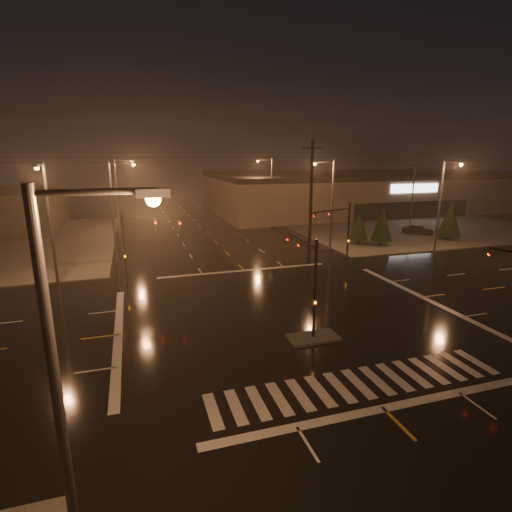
% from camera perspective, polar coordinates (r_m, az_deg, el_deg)
% --- Properties ---
extents(ground, '(140.00, 140.00, 0.00)m').
position_cam_1_polar(ground, '(27.59, 4.58, -8.22)').
color(ground, black).
rests_on(ground, ground).
extents(sidewalk_ne, '(36.00, 36.00, 0.12)m').
position_cam_1_polar(sidewalk_ne, '(67.49, 19.00, 4.55)').
color(sidewalk_ne, '#46443F').
rests_on(sidewalk_ne, ground).
extents(median_island, '(3.00, 1.60, 0.15)m').
position_cam_1_polar(median_island, '(24.22, 8.16, -11.45)').
color(median_island, '#46443F').
rests_on(median_island, ground).
extents(crosswalk, '(15.00, 2.60, 0.01)m').
position_cam_1_polar(crosswalk, '(20.42, 14.42, -17.24)').
color(crosswalk, beige).
rests_on(crosswalk, ground).
extents(stop_bar_near, '(16.00, 0.50, 0.01)m').
position_cam_1_polar(stop_bar_near, '(19.04, 17.74, -20.03)').
color(stop_bar_near, beige).
rests_on(stop_bar_near, ground).
extents(stop_bar_far, '(16.00, 0.50, 0.01)m').
position_cam_1_polar(stop_bar_far, '(37.44, -1.67, -2.07)').
color(stop_bar_far, beige).
rests_on(stop_bar_far, ground).
extents(parking_lot, '(50.00, 24.00, 0.08)m').
position_cam_1_polar(parking_lot, '(69.04, 23.34, 4.34)').
color(parking_lot, black).
rests_on(parking_lot, ground).
extents(retail_building, '(60.20, 28.30, 7.20)m').
position_cam_1_polar(retail_building, '(82.96, 15.53, 9.11)').
color(retail_building, brown).
rests_on(retail_building, ground).
extents(signal_mast_median, '(0.25, 4.59, 6.00)m').
position_cam_1_polar(signal_mast_median, '(23.68, 7.51, -2.48)').
color(signal_mast_median, black).
rests_on(signal_mast_median, ground).
extents(signal_mast_ne, '(4.84, 1.86, 6.00)m').
position_cam_1_polar(signal_mast_ne, '(39.38, 12.11, 4.09)').
color(signal_mast_ne, black).
rests_on(signal_mast_ne, ground).
extents(signal_mast_nw, '(4.84, 1.86, 6.00)m').
position_cam_1_polar(signal_mast_nw, '(34.42, -16.73, 2.36)').
color(signal_mast_nw, black).
rests_on(signal_mast_nw, ground).
extents(streetlight_0, '(2.77, 0.32, 10.00)m').
position_cam_1_polar(streetlight_0, '(9.94, -24.95, -15.50)').
color(streetlight_0, '#38383A').
rests_on(streetlight_0, ground).
extents(streetlight_1, '(2.77, 0.32, 10.00)m').
position_cam_1_polar(streetlight_1, '(41.91, -19.44, 6.98)').
color(streetlight_1, '#38383A').
rests_on(streetlight_1, ground).
extents(streetlight_2, '(2.77, 0.32, 10.00)m').
position_cam_1_polar(streetlight_2, '(57.83, -19.00, 8.80)').
color(streetlight_2, '#38383A').
rests_on(streetlight_2, ground).
extents(streetlight_3, '(2.77, 0.32, 10.00)m').
position_cam_1_polar(streetlight_3, '(45.00, 10.48, 7.99)').
color(streetlight_3, '#38383A').
rests_on(streetlight_3, ground).
extents(streetlight_4, '(2.77, 0.32, 10.00)m').
position_cam_1_polar(streetlight_4, '(63.32, 1.98, 9.96)').
color(streetlight_4, '#38383A').
rests_on(streetlight_4, ground).
extents(streetlight_5, '(0.32, 2.77, 10.00)m').
position_cam_1_polar(streetlight_5, '(35.69, -27.51, 5.05)').
color(streetlight_5, '#38383A').
rests_on(streetlight_5, ground).
extents(streetlight_6, '(0.32, 2.77, 10.00)m').
position_cam_1_polar(streetlight_6, '(47.27, 25.06, 7.19)').
color(streetlight_6, '#38383A').
rests_on(streetlight_6, ground).
extents(utility_pole_1, '(2.20, 0.32, 12.00)m').
position_cam_1_polar(utility_pole_1, '(41.78, 7.86, 8.08)').
color(utility_pole_1, black).
rests_on(utility_pole_1, ground).
extents(conifer_0, '(2.16, 2.16, 4.07)m').
position_cam_1_polar(conifer_0, '(49.00, 14.51, 4.23)').
color(conifer_0, black).
rests_on(conifer_0, ground).
extents(conifer_1, '(2.47, 2.47, 4.57)m').
position_cam_1_polar(conifer_1, '(49.14, 17.58, 4.34)').
color(conifer_1, black).
rests_on(conifer_1, ground).
extents(conifer_2, '(2.74, 2.74, 4.99)m').
position_cam_1_polar(conifer_2, '(55.44, 26.01, 4.84)').
color(conifer_2, black).
rests_on(conifer_2, ground).
extents(car_parked, '(3.84, 4.15, 1.38)m').
position_cam_1_polar(car_parked, '(58.56, 22.13, 3.52)').
color(car_parked, black).
rests_on(car_parked, ground).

